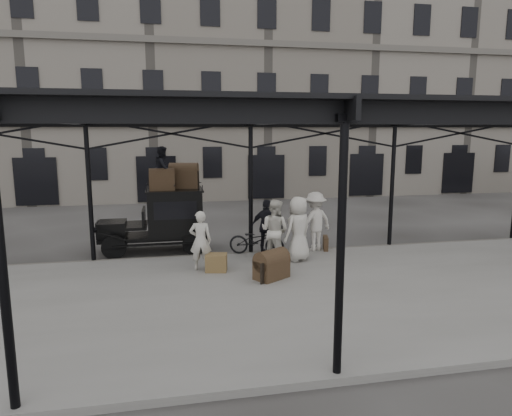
{
  "coord_description": "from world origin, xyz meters",
  "views": [
    {
      "loc": [
        -2.73,
        -12.49,
        4.17
      ],
      "look_at": [
        0.1,
        1.6,
        1.7
      ],
      "focal_mm": 32.0,
      "sensor_mm": 36.0,
      "label": 1
    }
  ],
  "objects_px": {
    "bicycle": "(257,240)",
    "steamer_trunk_platform": "(272,266)",
    "porter_left": "(200,241)",
    "porter_official": "(267,227)",
    "taxi": "(166,217)",
    "steamer_trunk_roof_near": "(162,181)"
  },
  "relations": [
    {
      "from": "bicycle",
      "to": "porter_left",
      "type": "bearing_deg",
      "value": 147.67
    },
    {
      "from": "porter_official",
      "to": "bicycle",
      "type": "bearing_deg",
      "value": 35.45
    },
    {
      "from": "porter_official",
      "to": "steamer_trunk_platform",
      "type": "xyz_separation_m",
      "value": [
        -0.43,
        -2.48,
        -0.57
      ]
    },
    {
      "from": "porter_left",
      "to": "porter_official",
      "type": "distance_m",
      "value": 2.61
    },
    {
      "from": "bicycle",
      "to": "steamer_trunk_roof_near",
      "type": "distance_m",
      "value": 3.74
    },
    {
      "from": "porter_left",
      "to": "steamer_trunk_platform",
      "type": "height_order",
      "value": "porter_left"
    },
    {
      "from": "bicycle",
      "to": "steamer_trunk_platform",
      "type": "height_order",
      "value": "bicycle"
    },
    {
      "from": "porter_left",
      "to": "steamer_trunk_roof_near",
      "type": "height_order",
      "value": "steamer_trunk_roof_near"
    },
    {
      "from": "taxi",
      "to": "steamer_trunk_roof_near",
      "type": "relative_size",
      "value": 4.4
    },
    {
      "from": "porter_left",
      "to": "steamer_trunk_roof_near",
      "type": "xyz_separation_m",
      "value": [
        -1.05,
        2.61,
        1.46
      ]
    },
    {
      "from": "bicycle",
      "to": "steamer_trunk_roof_near",
      "type": "xyz_separation_m",
      "value": [
        -2.95,
        1.35,
        1.86
      ]
    },
    {
      "from": "taxi",
      "to": "porter_left",
      "type": "distance_m",
      "value": 3.02
    },
    {
      "from": "porter_left",
      "to": "porter_official",
      "type": "xyz_separation_m",
      "value": [
        2.26,
        1.31,
        0.03
      ]
    },
    {
      "from": "bicycle",
      "to": "porter_official",
      "type": "bearing_deg",
      "value": -57.96
    },
    {
      "from": "porter_left",
      "to": "steamer_trunk_roof_near",
      "type": "distance_m",
      "value": 3.17
    },
    {
      "from": "porter_left",
      "to": "steamer_trunk_platform",
      "type": "bearing_deg",
      "value": 154.42
    },
    {
      "from": "porter_official",
      "to": "bicycle",
      "type": "height_order",
      "value": "porter_official"
    },
    {
      "from": "taxi",
      "to": "porter_left",
      "type": "relative_size",
      "value": 2.1
    },
    {
      "from": "porter_official",
      "to": "steamer_trunk_roof_near",
      "type": "relative_size",
      "value": 2.17
    },
    {
      "from": "taxi",
      "to": "porter_left",
      "type": "xyz_separation_m",
      "value": [
        0.97,
        -2.86,
        -0.18
      ]
    },
    {
      "from": "porter_left",
      "to": "bicycle",
      "type": "distance_m",
      "value": 2.32
    },
    {
      "from": "bicycle",
      "to": "taxi",
      "type": "bearing_deg",
      "value": 85.09
    }
  ]
}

